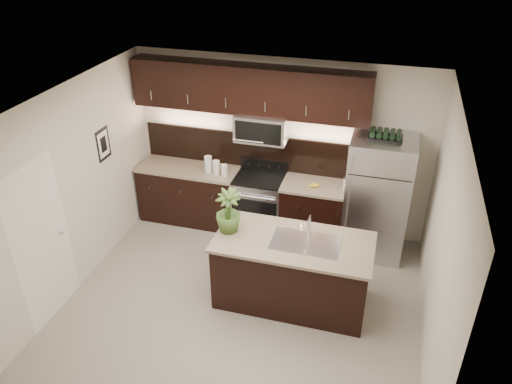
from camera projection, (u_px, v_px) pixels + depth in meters
ground at (243, 300)px, 6.57m from camera, size 4.50×4.50×0.00m
room_walls at (231, 189)px, 5.72m from camera, size 4.52×4.02×2.71m
counter_run at (247, 202)px, 7.85m from camera, size 3.51×0.65×0.94m
upper_fixtures at (250, 97)px, 7.14m from camera, size 3.49×0.40×1.66m
island at (292, 271)px, 6.36m from camera, size 1.96×0.96×0.94m
sink_faucet at (306, 241)px, 6.09m from camera, size 0.84×0.50×0.28m
refrigerator at (377, 197)px, 7.12m from camera, size 0.88×0.79×1.82m
wine_rack at (386, 135)px, 6.64m from camera, size 0.45×0.28×0.10m
plant at (228, 211)px, 6.19m from camera, size 0.33×0.33×0.58m
canisters at (214, 167)px, 7.62m from camera, size 0.39×0.17×0.26m
french_press at (346, 184)px, 7.17m from camera, size 0.10×0.10×0.28m
bananas at (311, 185)px, 7.30m from camera, size 0.19×0.17×0.05m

